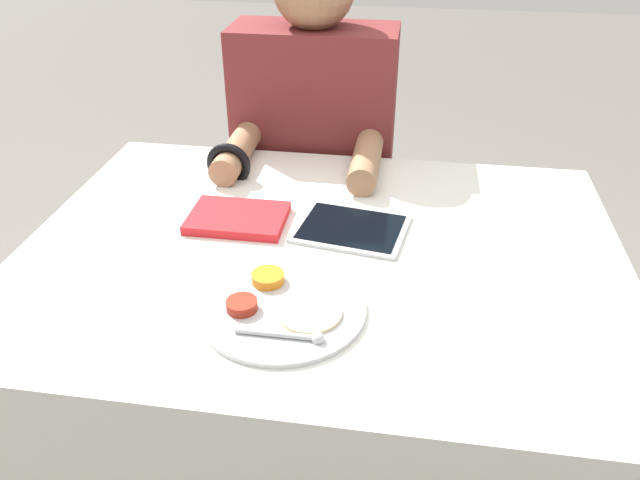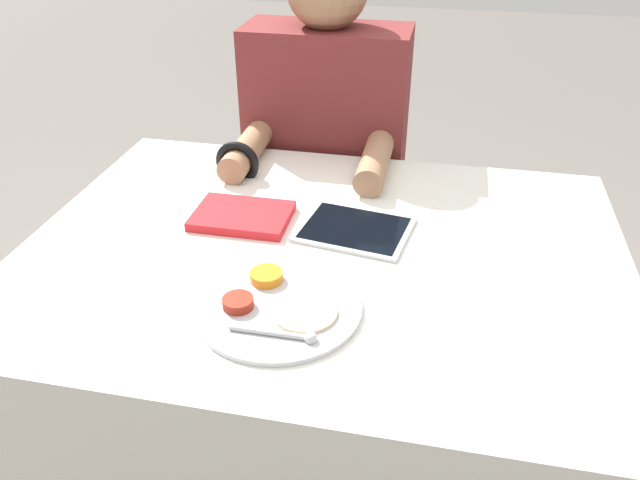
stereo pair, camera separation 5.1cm
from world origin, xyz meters
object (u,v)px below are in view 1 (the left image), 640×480
object	(u,v)px
red_notebook	(238,219)
person_diner	(314,186)
thali_tray	(281,307)
tablet_device	(351,228)

from	to	relation	value
red_notebook	person_diner	world-z (taller)	person_diner
thali_tray	tablet_device	size ratio (longest dim) A/B	1.16
thali_tray	tablet_device	distance (m)	0.30
tablet_device	thali_tray	bearing A→B (deg)	-107.38
thali_tray	red_notebook	world-z (taller)	thali_tray
red_notebook	tablet_device	distance (m)	0.25
thali_tray	person_diner	world-z (taller)	person_diner
red_notebook	person_diner	distance (m)	0.53
tablet_device	red_notebook	bearing A→B (deg)	-179.20
red_notebook	person_diner	xyz separation A→B (m)	(0.09, 0.50, -0.16)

